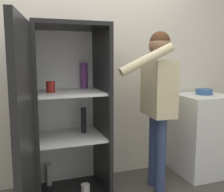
% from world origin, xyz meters
% --- Properties ---
extents(wall_back, '(7.00, 0.06, 2.55)m').
position_xyz_m(wall_back, '(0.00, 0.98, 1.27)').
color(wall_back, beige).
rests_on(wall_back, ground_plane).
extents(refrigerator, '(0.82, 1.26, 1.64)m').
position_xyz_m(refrigerator, '(-0.27, 0.53, 0.82)').
color(refrigerator, black).
rests_on(refrigerator, ground_plane).
extents(person, '(0.62, 0.52, 1.59)m').
position_xyz_m(person, '(0.67, 0.46, 1.02)').
color(person, '#384770').
rests_on(person, ground_plane).
extents(counter, '(0.56, 0.57, 0.92)m').
position_xyz_m(counter, '(1.35, 0.65, 0.46)').
color(counter, white).
rests_on(counter, ground_plane).
extents(bowl, '(0.19, 0.19, 0.07)m').
position_xyz_m(bowl, '(1.38, 0.66, 0.96)').
color(bowl, '#335B8E').
rests_on(bowl, counter).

